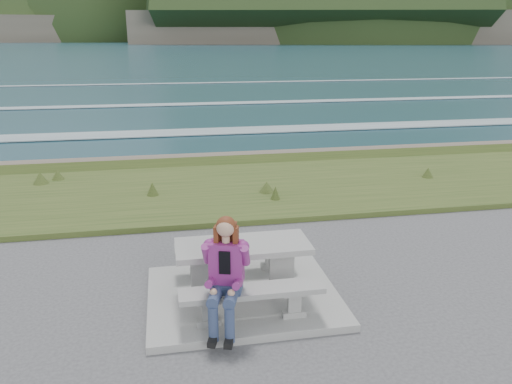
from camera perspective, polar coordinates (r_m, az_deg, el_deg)
concrete_slab at (r=7.08m, az=-1.47°, el=-11.85°), size 2.60×2.10×0.10m
picnic_table at (r=6.79m, az=-1.51°, el=-7.19°), size 1.80×0.75×0.75m
bench_landward at (r=6.28m, az=-0.46°, el=-11.77°), size 1.80×0.35×0.45m
bench_seaward at (r=7.51m, az=-2.35°, el=-6.61°), size 1.80×0.35×0.45m
grass_verge at (r=11.68m, az=-5.37°, el=-0.09°), size 160.00×4.50×0.22m
shore_drop at (r=14.46m, az=-6.46°, el=3.34°), size 160.00×0.80×2.20m
ocean at (r=31.64m, az=-8.75°, el=7.77°), size 1600.00×1600.00×0.09m
headland_range at (r=447.47m, az=15.53°, el=17.77°), size 729.83×363.95×191.68m
seated_woman at (r=6.04m, az=-3.59°, el=-11.24°), size 0.57×0.77×1.40m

